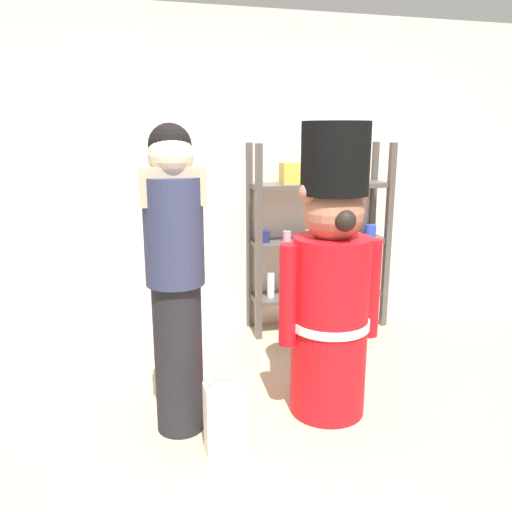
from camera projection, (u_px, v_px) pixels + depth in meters
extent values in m
plane|color=tan|center=(329.00, 484.00, 2.50)|extent=(6.40, 6.40, 0.00)
cube|color=silver|center=(229.00, 177.00, 4.25)|extent=(6.40, 0.12, 2.60)
cube|color=#4C4742|center=(259.00, 245.00, 4.06)|extent=(0.05, 0.05, 1.58)
cube|color=#4C4742|center=(388.00, 238.00, 4.35)|extent=(0.05, 0.05, 1.58)
cube|color=#4C4742|center=(249.00, 238.00, 4.34)|extent=(0.05, 0.05, 1.58)
cube|color=#4C4742|center=(371.00, 231.00, 4.64)|extent=(0.05, 0.05, 1.58)
cube|color=#4C4742|center=(317.00, 294.00, 4.47)|extent=(1.14, 0.30, 0.04)
cube|color=#4C4742|center=(319.00, 241.00, 4.36)|extent=(1.14, 0.30, 0.04)
cube|color=#4C4742|center=(320.00, 185.00, 4.24)|extent=(1.14, 0.30, 0.04)
cylinder|color=navy|center=(265.00, 236.00, 4.22)|extent=(0.08, 0.08, 0.10)
cylinder|color=pink|center=(287.00, 236.00, 4.27)|extent=(0.07, 0.07, 0.08)
cylinder|color=green|center=(309.00, 235.00, 4.31)|extent=(0.08, 0.08, 0.09)
cylinder|color=white|center=(330.00, 233.00, 4.35)|extent=(0.07, 0.07, 0.11)
cylinder|color=red|center=(350.00, 232.00, 4.41)|extent=(0.09, 0.09, 0.09)
cylinder|color=blue|center=(370.00, 230.00, 4.45)|extent=(0.10, 0.10, 0.10)
cylinder|color=silver|center=(271.00, 285.00, 4.31)|extent=(0.06, 0.06, 0.22)
cylinder|color=#596B33|center=(303.00, 284.00, 4.38)|extent=(0.07, 0.07, 0.18)
cylinder|color=navy|center=(333.00, 281.00, 4.46)|extent=(0.08, 0.08, 0.19)
cylinder|color=#B27226|center=(364.00, 277.00, 4.52)|extent=(0.08, 0.08, 0.23)
cube|color=gold|center=(291.00, 173.00, 4.15)|extent=(0.16, 0.13, 0.17)
cube|color=#B21E2D|center=(349.00, 176.00, 4.29)|extent=(0.18, 0.14, 0.11)
cylinder|color=red|center=(329.00, 327.00, 3.04)|extent=(0.45, 0.45, 1.09)
cylinder|color=white|center=(329.00, 322.00, 3.03)|extent=(0.47, 0.47, 0.05)
sphere|color=#A86850|center=(333.00, 212.00, 2.88)|extent=(0.35, 0.35, 0.35)
sphere|color=#A86850|center=(309.00, 192.00, 2.81)|extent=(0.12, 0.12, 0.12)
sphere|color=#A86850|center=(358.00, 191.00, 2.89)|extent=(0.12, 0.12, 0.12)
cylinder|color=black|center=(335.00, 158.00, 2.81)|extent=(0.38, 0.38, 0.40)
cylinder|color=red|center=(288.00, 295.00, 2.92)|extent=(0.11, 0.11, 0.60)
cylinder|color=red|center=(371.00, 288.00, 3.06)|extent=(0.11, 0.11, 0.60)
sphere|color=black|center=(345.00, 221.00, 2.74)|extent=(0.12, 0.12, 0.12)
cylinder|color=black|center=(179.00, 358.00, 2.88)|extent=(0.27, 0.27, 0.87)
cylinder|color=#2D3351|center=(174.00, 231.00, 2.71)|extent=(0.32, 0.32, 0.57)
sphere|color=beige|center=(171.00, 156.00, 2.61)|extent=(0.24, 0.24, 0.24)
cube|color=tan|center=(173.00, 187.00, 2.59)|extent=(0.33, 0.04, 0.20)
sphere|color=black|center=(170.00, 145.00, 2.62)|extent=(0.22, 0.22, 0.22)
cube|color=silver|center=(225.00, 419.00, 2.70)|extent=(0.21, 0.13, 0.39)
torus|color=silver|center=(224.00, 378.00, 2.64)|extent=(0.16, 0.01, 0.16)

